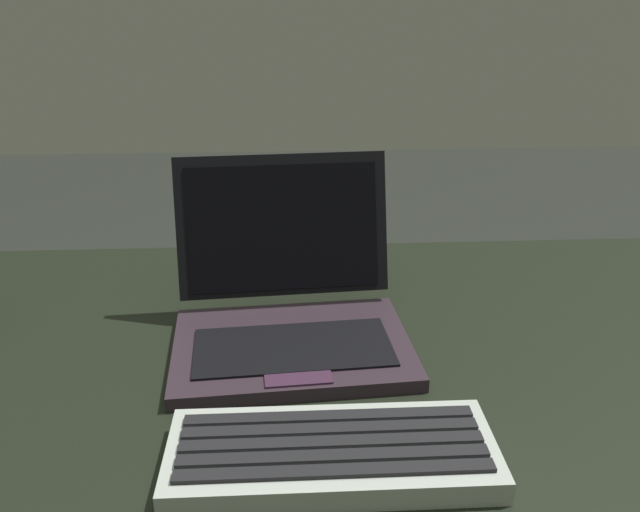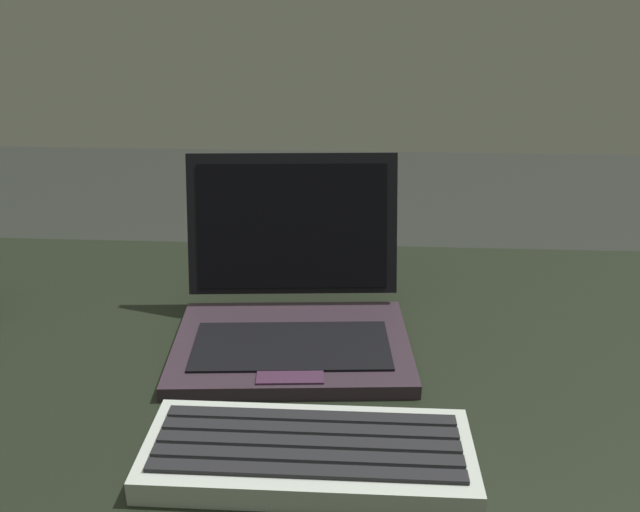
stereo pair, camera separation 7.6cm
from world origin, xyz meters
The scene contains 3 objects.
desk centered at (0.00, 0.00, 0.68)m, with size 1.65×0.78×0.73m.
laptop_front centered at (0.09, 0.07, 0.78)m, with size 0.31×0.28×0.22m.
external_keyboard centered at (0.13, -0.17, 0.75)m, with size 0.31×0.12×0.03m.
Camera 2 is at (0.16, -0.66, 1.17)m, focal length 36.18 mm.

